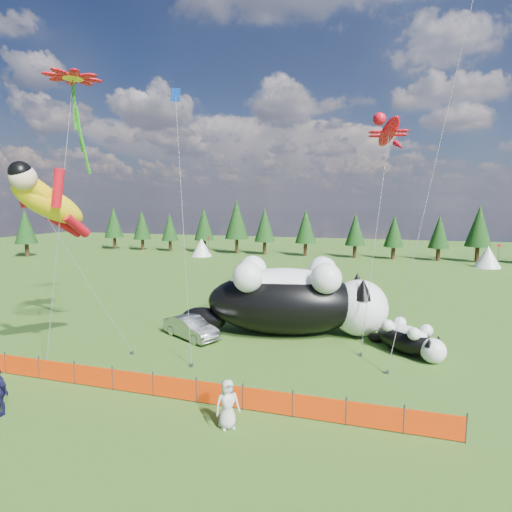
% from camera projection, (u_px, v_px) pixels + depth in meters
% --- Properties ---
extents(ground, '(160.00, 160.00, 0.00)m').
position_uv_depth(ground, '(204.00, 371.00, 19.54)').
color(ground, '#123A0A').
rests_on(ground, ground).
extents(safety_fence, '(22.06, 0.06, 1.10)m').
position_uv_depth(safety_fence, '(175.00, 388.00, 16.62)').
color(safety_fence, '#262626').
rests_on(safety_fence, ground).
extents(tree_line, '(90.00, 4.00, 8.00)m').
position_uv_depth(tree_line, '(321.00, 231.00, 61.84)').
color(tree_line, black).
rests_on(tree_line, ground).
extents(festival_tents, '(50.00, 3.20, 2.80)m').
position_uv_depth(festival_tents, '(397.00, 254.00, 54.34)').
color(festival_tents, white).
rests_on(festival_tents, ground).
extents(cat_large, '(13.03, 6.39, 4.74)m').
position_uv_depth(cat_large, '(294.00, 298.00, 24.97)').
color(cat_large, black).
rests_on(cat_large, ground).
extents(cat_small, '(3.96, 3.70, 1.74)m').
position_uv_depth(cat_small, '(409.00, 339.00, 21.66)').
color(cat_small, black).
rests_on(cat_small, ground).
extents(car, '(4.19, 3.10, 1.32)m').
position_uv_depth(car, '(191.00, 327.00, 24.26)').
color(car, '#A2A2A6').
rests_on(car, ground).
extents(spectator_e, '(1.06, 0.99, 1.82)m').
position_uv_depth(spectator_e, '(228.00, 404.00, 14.45)').
color(spectator_e, beige).
rests_on(spectator_e, ground).
extents(superhero_kite, '(5.50, 5.26, 10.59)m').
position_uv_depth(superhero_kite, '(50.00, 203.00, 19.60)').
color(superhero_kite, yellow).
rests_on(superhero_kite, ground).
extents(gecko_kite, '(3.89, 10.62, 14.91)m').
position_uv_depth(gecko_kite, '(389.00, 132.00, 26.71)').
color(gecko_kite, red).
rests_on(gecko_kite, ground).
extents(flower_kite, '(3.32, 5.64, 15.14)m').
position_uv_depth(flower_kite, '(73.00, 81.00, 21.10)').
color(flower_kite, red).
rests_on(flower_kite, ground).
extents(diamond_kite_a, '(3.69, 5.59, 15.81)m').
position_uv_depth(diamond_kite_a, '(176.00, 106.00, 23.70)').
color(diamond_kite_a, '#0D3AC5').
rests_on(diamond_kite_a, ground).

